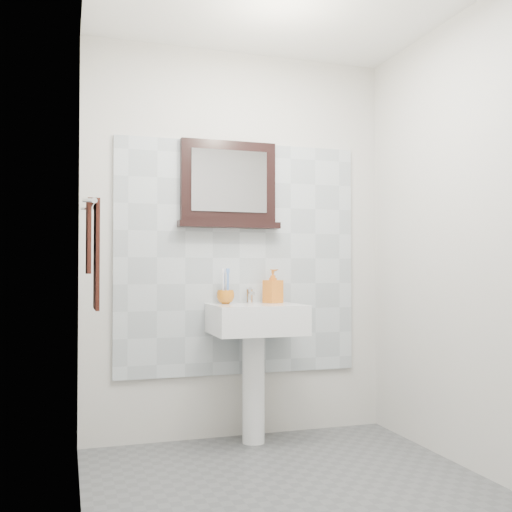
{
  "coord_description": "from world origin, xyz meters",
  "views": [
    {
      "loc": [
        -1.07,
        -2.65,
        1.07
      ],
      "look_at": [
        -0.06,
        0.55,
        1.15
      ],
      "focal_mm": 42.0,
      "sensor_mm": 36.0,
      "label": 1
    }
  ],
  "objects": [
    {
      "name": "floor",
      "position": [
        0.0,
        0.0,
        0.0
      ],
      "size": [
        2.0,
        2.2,
        0.01
      ],
      "primitive_type": "cube",
      "color": "#515356",
      "rests_on": "ground"
    },
    {
      "name": "back_wall",
      "position": [
        0.0,
        1.1,
        1.25
      ],
      "size": [
        2.0,
        0.01,
        2.5
      ],
      "primitive_type": "cube",
      "color": "beige",
      "rests_on": "ground"
    },
    {
      "name": "front_wall",
      "position": [
        0.0,
        -1.1,
        1.25
      ],
      "size": [
        2.0,
        0.01,
        2.5
      ],
      "primitive_type": "cube",
      "color": "beige",
      "rests_on": "ground"
    },
    {
      "name": "left_wall",
      "position": [
        -1.0,
        0.0,
        1.25
      ],
      "size": [
        0.01,
        2.2,
        2.5
      ],
      "primitive_type": "cube",
      "color": "beige",
      "rests_on": "ground"
    },
    {
      "name": "right_wall",
      "position": [
        1.0,
        0.0,
        1.25
      ],
      "size": [
        0.01,
        2.2,
        2.5
      ],
      "primitive_type": "cube",
      "color": "beige",
      "rests_on": "ground"
    },
    {
      "name": "splashback",
      "position": [
        0.0,
        1.09,
        1.15
      ],
      "size": [
        1.6,
        0.02,
        1.5
      ],
      "primitive_type": "cube",
      "color": "#AEB8BD",
      "rests_on": "back_wall"
    },
    {
      "name": "pedestal_sink",
      "position": [
        0.05,
        0.87,
        0.68
      ],
      "size": [
        0.55,
        0.44,
        0.96
      ],
      "color": "white",
      "rests_on": "ground"
    },
    {
      "name": "toothbrush_cup",
      "position": [
        -0.12,
        0.98,
        0.9
      ],
      "size": [
        0.12,
        0.12,
        0.09
      ],
      "primitive_type": "imported",
      "rotation": [
        0.0,
        0.0,
        -0.1
      ],
      "color": "#BB6616",
      "rests_on": "pedestal_sink"
    },
    {
      "name": "toothbrushes",
      "position": [
        -0.12,
        0.98,
        0.98
      ],
      "size": [
        0.05,
        0.04,
        0.21
      ],
      "color": "white",
      "rests_on": "toothbrush_cup"
    },
    {
      "name": "soap_dispenser",
      "position": [
        0.2,
        0.99,
        0.97
      ],
      "size": [
        0.13,
        0.13,
        0.22
      ],
      "primitive_type": "imported",
      "rotation": [
        0.0,
        0.0,
        0.38
      ],
      "color": "#CC4918",
      "rests_on": "pedestal_sink"
    },
    {
      "name": "framed_mirror",
      "position": [
        -0.08,
        1.06,
        1.61
      ],
      "size": [
        0.66,
        0.11,
        0.56
      ],
      "color": "black",
      "rests_on": "back_wall"
    },
    {
      "name": "towel_bar",
      "position": [
        -0.95,
        0.49,
        1.4
      ],
      "size": [
        0.07,
        0.4,
        0.03
      ],
      "color": "silver",
      "rests_on": "left_wall"
    },
    {
      "name": "hand_towel",
      "position": [
        -0.94,
        0.49,
        1.19
      ],
      "size": [
        0.06,
        0.3,
        0.55
      ],
      "color": "black",
      "rests_on": "towel_bar"
    }
  ]
}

